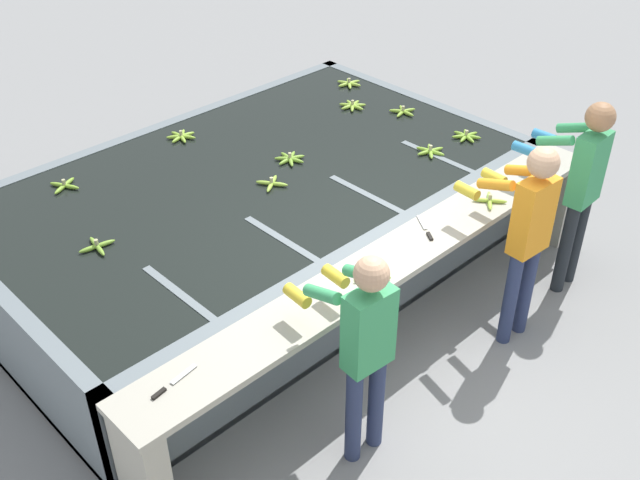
{
  "coord_description": "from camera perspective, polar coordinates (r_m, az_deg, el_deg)",
  "views": [
    {
      "loc": [
        -3.5,
        -2.59,
        4.11
      ],
      "look_at": [
        0.0,
        1.03,
        0.64
      ],
      "focal_mm": 42.0,
      "sensor_mm": 36.0,
      "label": 1
    }
  ],
  "objects": [
    {
      "name": "banana_bunch_floating_0",
      "position": [
        6.7,
        -2.31,
        6.21
      ],
      "size": [
        0.28,
        0.28,
        0.08
      ],
      "color": "#75A333",
      "rests_on": "wash_tank"
    },
    {
      "name": "banana_bunch_floating_3",
      "position": [
        6.9,
        8.4,
        6.72
      ],
      "size": [
        0.28,
        0.28,
        0.08
      ],
      "color": "#7FAD33",
      "rests_on": "wash_tank"
    },
    {
      "name": "banana_bunch_floating_1",
      "position": [
        5.78,
        -16.63,
        -0.44
      ],
      "size": [
        0.28,
        0.28,
        0.08
      ],
      "color": "#75A333",
      "rests_on": "wash_tank"
    },
    {
      "name": "banana_bunch_floating_9",
      "position": [
        7.21,
        -10.53,
        7.78
      ],
      "size": [
        0.28,
        0.28,
        0.08
      ],
      "color": "#8CB738",
      "rests_on": "wash_tank"
    },
    {
      "name": "banana_bunch_ledge_1",
      "position": [
        5.25,
        3.92,
        -2.73
      ],
      "size": [
        0.28,
        0.26,
        0.08
      ],
      "color": "#8CB738",
      "rests_on": "work_ledge"
    },
    {
      "name": "knife_0",
      "position": [
        5.77,
        8.16,
        0.67
      ],
      "size": [
        0.22,
        0.31,
        0.02
      ],
      "color": "silver",
      "rests_on": "work_ledge"
    },
    {
      "name": "wash_tank",
      "position": [
        6.74,
        -4.91,
        1.56
      ],
      "size": [
        4.7,
        2.84,
        0.91
      ],
      "color": "slate",
      "rests_on": "ground"
    },
    {
      "name": "work_ledge",
      "position": [
        5.67,
        5.67,
        -3.21
      ],
      "size": [
        4.7,
        0.45,
        0.91
      ],
      "color": "#A8A393",
      "rests_on": "ground"
    },
    {
      "name": "banana_bunch_floating_5",
      "position": [
        6.33,
        -3.69,
        4.33
      ],
      "size": [
        0.25,
        0.25,
        0.08
      ],
      "color": "#93BC3D",
      "rests_on": "wash_tank"
    },
    {
      "name": "worker_1",
      "position": [
        5.76,
        15.49,
        0.91
      ],
      "size": [
        0.44,
        0.73,
        1.71
      ],
      "color": "navy",
      "rests_on": "ground"
    },
    {
      "name": "banana_bunch_floating_6",
      "position": [
        6.64,
        -18.9,
        3.95
      ],
      "size": [
        0.26,
        0.26,
        0.08
      ],
      "color": "#7FAD33",
      "rests_on": "wash_tank"
    },
    {
      "name": "ground_plane",
      "position": [
        5.98,
        6.96,
        -9.08
      ],
      "size": [
        80.0,
        80.0,
        0.0
      ],
      "primitive_type": "plane",
      "color": "gray",
      "rests_on": "ground"
    },
    {
      "name": "banana_bunch_floating_4",
      "position": [
        7.71,
        2.49,
        10.2
      ],
      "size": [
        0.28,
        0.28,
        0.08
      ],
      "color": "#93BC3D",
      "rests_on": "wash_tank"
    },
    {
      "name": "banana_bunch_ledge_0",
      "position": [
        6.23,
        12.8,
        2.96
      ],
      "size": [
        0.24,
        0.24,
        0.08
      ],
      "color": "#9EC642",
      "rests_on": "work_ledge"
    },
    {
      "name": "banana_bunch_floating_7",
      "position": [
        7.63,
        6.34,
        9.72
      ],
      "size": [
        0.28,
        0.27,
        0.08
      ],
      "color": "#8CB738",
      "rests_on": "wash_tank"
    },
    {
      "name": "knife_1",
      "position": [
        4.55,
        -11.52,
        -10.88
      ],
      "size": [
        0.35,
        0.08,
        0.02
      ],
      "color": "silver",
      "rests_on": "work_ledge"
    },
    {
      "name": "banana_bunch_floating_8",
      "position": [
        7.22,
        11.08,
        7.78
      ],
      "size": [
        0.28,
        0.28,
        0.08
      ],
      "color": "#7FAD33",
      "rests_on": "wash_tank"
    },
    {
      "name": "worker_2",
      "position": [
        6.47,
        19.32,
        4.35
      ],
      "size": [
        0.42,
        0.72,
        1.74
      ],
      "color": "#1E2328",
      "rests_on": "ground"
    },
    {
      "name": "worker_0",
      "position": [
        4.68,
        3.39,
        -7.7
      ],
      "size": [
        0.44,
        0.72,
        1.62
      ],
      "color": "navy",
      "rests_on": "ground"
    },
    {
      "name": "banana_bunch_floating_2",
      "position": [
        8.24,
        2.23,
        11.84
      ],
      "size": [
        0.28,
        0.28,
        0.08
      ],
      "color": "#9EC642",
      "rests_on": "wash_tank"
    }
  ]
}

